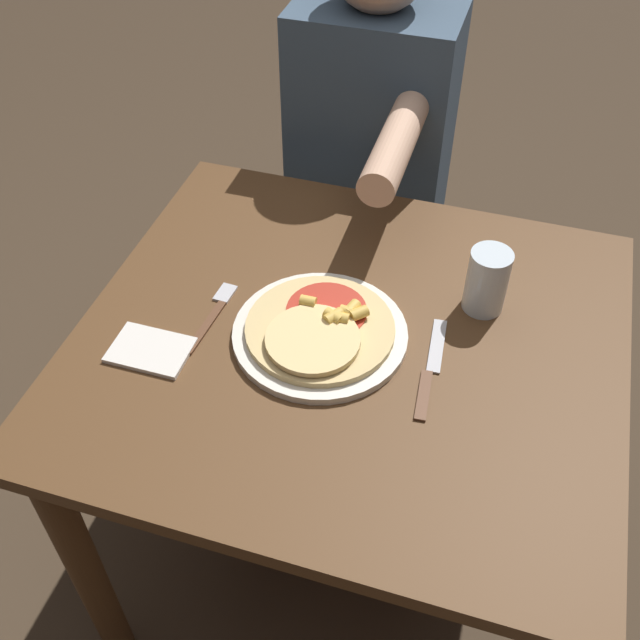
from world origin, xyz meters
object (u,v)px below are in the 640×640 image
(person_diner, at_px, (371,151))
(plate, at_px, (320,334))
(pizza, at_px, (320,329))
(drinking_glass, at_px, (487,281))
(fork, at_px, (214,313))
(dining_table, at_px, (348,387))
(knife, at_px, (431,369))

(person_diner, bearing_deg, plate, -83.50)
(pizza, relative_size, drinking_glass, 2.11)
(fork, bearing_deg, pizza, -1.01)
(pizza, distance_m, fork, 0.19)
(pizza, bearing_deg, drinking_glass, 32.86)
(dining_table, relative_size, plate, 3.08)
(plate, relative_size, pizza, 1.18)
(plate, relative_size, knife, 1.32)
(drinking_glass, height_order, person_diner, person_diner)
(dining_table, bearing_deg, pizza, -156.85)
(knife, relative_size, drinking_glass, 1.87)
(plate, distance_m, drinking_glass, 0.30)
(pizza, xyz_separation_m, knife, (0.19, -0.01, -0.02))
(fork, xyz_separation_m, person_diner, (0.12, 0.63, -0.04))
(knife, bearing_deg, person_diner, 112.11)
(person_diner, bearing_deg, fork, -100.77)
(drinking_glass, distance_m, person_diner, 0.58)
(pizza, height_order, drinking_glass, drinking_glass)
(pizza, bearing_deg, dining_table, 23.15)
(dining_table, bearing_deg, plate, -162.62)
(fork, xyz_separation_m, drinking_glass, (0.44, 0.16, 0.06))
(pizza, bearing_deg, plate, 110.99)
(knife, height_order, drinking_glass, drinking_glass)
(plate, xyz_separation_m, knife, (0.19, -0.02, -0.00))
(dining_table, bearing_deg, drinking_glass, 34.82)
(dining_table, distance_m, drinking_glass, 0.31)
(drinking_glass, bearing_deg, dining_table, -145.18)
(dining_table, xyz_separation_m, plate, (-0.05, -0.01, 0.14))
(dining_table, distance_m, pizza, 0.16)
(plate, height_order, knife, plate)
(fork, height_order, knife, same)
(drinking_glass, relative_size, person_diner, 0.10)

